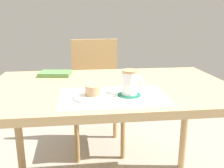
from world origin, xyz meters
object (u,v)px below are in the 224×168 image
object	(u,v)px
small_book	(55,74)
pastry_plate	(93,96)
coffee_mug	(130,82)
pastry	(93,90)
dining_table	(110,100)
wooden_chair	(96,91)

from	to	relation	value
small_book	pastry_plate	bearing A→B (deg)	-57.62
coffee_mug	pastry	bearing A→B (deg)	-174.94
pastry_plate	pastry	xyz separation A→B (m)	(0.00, 0.00, 0.03)
dining_table	small_book	size ratio (longest dim) A/B	6.93
wooden_chair	small_book	size ratio (longest dim) A/B	5.03
dining_table	pastry_plate	distance (m)	0.25
wooden_chair	coffee_mug	size ratio (longest dim) A/B	8.28
wooden_chair	small_book	bearing A→B (deg)	60.07
dining_table	coffee_mug	bearing A→B (deg)	-71.13
wooden_chair	small_book	xyz separation A→B (m)	(-0.27, -0.52, 0.27)
wooden_chair	pastry_plate	bearing A→B (deg)	83.67
pastry_plate	dining_table	bearing A→B (deg)	64.44
wooden_chair	small_book	distance (m)	0.64
coffee_mug	dining_table	bearing A→B (deg)	108.87
dining_table	pastry_plate	xyz separation A→B (m)	(-0.10, -0.21, 0.09)
coffee_mug	small_book	xyz separation A→B (m)	(-0.37, 0.44, -0.05)
dining_table	coffee_mug	world-z (taller)	coffee_mug
coffee_mug	small_book	bearing A→B (deg)	129.83
small_book	wooden_chair	bearing A→B (deg)	70.69
dining_table	pastry	distance (m)	0.26
pastry_plate	small_book	distance (m)	0.50
pastry	coffee_mug	bearing A→B (deg)	5.06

